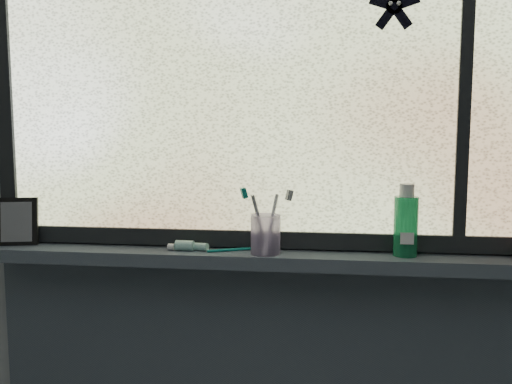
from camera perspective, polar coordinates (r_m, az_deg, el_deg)
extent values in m
cube|color=#9EA3A8|center=(1.73, -0.24, 2.02)|extent=(3.00, 0.01, 2.50)
cube|color=#444E5B|center=(1.69, -0.57, -6.65)|extent=(1.62, 0.14, 0.04)
cube|color=silver|center=(1.70, -0.35, 11.38)|extent=(1.50, 0.01, 1.00)
cube|color=black|center=(1.73, -0.36, -4.67)|extent=(1.60, 0.03, 0.05)
cube|color=black|center=(1.96, -23.85, 10.22)|extent=(0.05, 0.03, 1.10)
cube|color=black|center=(1.73, 20.18, 10.91)|extent=(0.03, 0.03, 1.00)
cube|color=black|center=(1.92, -22.69, -2.72)|extent=(0.13, 0.09, 0.15)
cylinder|color=#C5ACE3|center=(1.65, 0.96, -4.26)|extent=(0.11, 0.11, 0.11)
cylinder|color=#1D9658|center=(1.68, 14.76, -2.72)|extent=(0.07, 0.07, 0.17)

